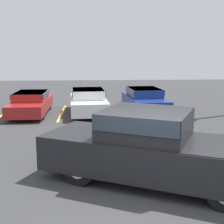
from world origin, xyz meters
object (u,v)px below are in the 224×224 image
parked_sedan_c (144,99)px  pickup_truck (157,148)px  parked_sedan_a (31,102)px  parked_sedan_b (88,101)px

parked_sedan_c → pickup_truck: bearing=-11.8°
pickup_truck → parked_sedan_c: pickup_truck is taller
pickup_truck → parked_sedan_a: size_ratio=1.30×
parked_sedan_c → parked_sedan_b: bearing=-87.3°
parked_sedan_b → parked_sedan_c: 3.04m
parked_sedan_a → parked_sedan_c: (5.95, 0.38, 0.05)m
parked_sedan_a → parked_sedan_b: 2.93m
pickup_truck → parked_sedan_c: size_ratio=1.32×
pickup_truck → parked_sedan_c: 9.42m
pickup_truck → parked_sedan_b: size_ratio=1.33×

